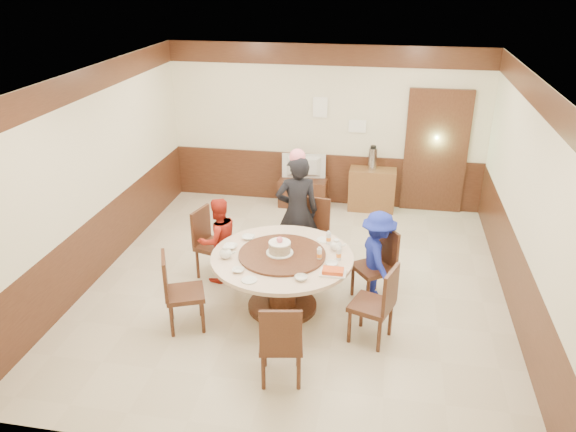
% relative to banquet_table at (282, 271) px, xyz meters
% --- Properties ---
extents(room, '(6.00, 6.04, 2.84)m').
position_rel_banquet_table_xyz_m(room, '(0.10, 0.60, 0.55)').
color(room, beige).
rests_on(room, ground).
extents(banquet_table, '(1.74, 1.74, 0.78)m').
position_rel_banquet_table_xyz_m(banquet_table, '(0.00, 0.00, 0.00)').
color(banquet_table, '#432214').
rests_on(banquet_table, ground).
extents(chair_0, '(0.62, 0.61, 0.97)m').
position_rel_banquet_table_xyz_m(chair_0, '(1.12, 0.43, -0.23)').
color(chair_0, '#432214').
rests_on(chair_0, ground).
extents(chair_1, '(0.49, 0.50, 0.97)m').
position_rel_banquet_table_xyz_m(chair_1, '(0.21, 1.19, -0.23)').
color(chair_1, '#432214').
rests_on(chair_1, ground).
extents(chair_2, '(0.55, 0.54, 0.97)m').
position_rel_banquet_table_xyz_m(chair_2, '(-1.09, 0.65, -0.23)').
color(chair_2, '#432214').
rests_on(chair_2, ground).
extents(chair_3, '(0.58, 0.58, 0.97)m').
position_rel_banquet_table_xyz_m(chair_3, '(-1.07, -0.60, -0.23)').
color(chair_3, '#432214').
rests_on(chair_3, ground).
extents(chair_4, '(0.51, 0.52, 0.97)m').
position_rel_banquet_table_xyz_m(chair_4, '(0.24, -1.32, -0.23)').
color(chair_4, '#432214').
rests_on(chair_4, ground).
extents(chair_5, '(0.57, 0.56, 0.97)m').
position_rel_banquet_table_xyz_m(chair_5, '(1.14, -0.46, -0.23)').
color(chair_5, '#432214').
rests_on(chair_5, ground).
extents(person_standing, '(0.69, 0.55, 1.66)m').
position_rel_banquet_table_xyz_m(person_standing, '(-0.01, 1.16, 0.29)').
color(person_standing, black).
rests_on(person_standing, ground).
extents(person_red, '(0.74, 0.73, 1.20)m').
position_rel_banquet_table_xyz_m(person_red, '(-0.98, 0.55, 0.07)').
color(person_red, '#B02517').
rests_on(person_red, ground).
extents(person_blue, '(0.68, 0.89, 1.21)m').
position_rel_banquet_table_xyz_m(person_blue, '(1.15, 0.45, 0.07)').
color(person_blue, '#18259C').
rests_on(person_blue, ground).
extents(birthday_cake, '(0.33, 0.33, 0.22)m').
position_rel_banquet_table_xyz_m(birthday_cake, '(-0.03, 0.00, 0.32)').
color(birthday_cake, white).
rests_on(birthday_cake, banquet_table).
extents(teapot_left, '(0.17, 0.15, 0.13)m').
position_rel_banquet_table_xyz_m(teapot_left, '(-0.66, -0.18, 0.28)').
color(teapot_left, white).
rests_on(teapot_left, banquet_table).
extents(teapot_right, '(0.17, 0.15, 0.13)m').
position_rel_banquet_table_xyz_m(teapot_right, '(0.63, 0.26, 0.28)').
color(teapot_right, white).
rests_on(teapot_right, banquet_table).
extents(bowl_0, '(0.16, 0.16, 0.04)m').
position_rel_banquet_table_xyz_m(bowl_0, '(-0.51, 0.36, 0.24)').
color(bowl_0, white).
rests_on(bowl_0, banquet_table).
extents(bowl_1, '(0.15, 0.15, 0.05)m').
position_rel_banquet_table_xyz_m(bowl_1, '(0.32, -0.53, 0.24)').
color(bowl_1, white).
rests_on(bowl_1, banquet_table).
extents(bowl_2, '(0.14, 0.14, 0.03)m').
position_rel_banquet_table_xyz_m(bowl_2, '(-0.43, -0.48, 0.23)').
color(bowl_2, white).
rests_on(bowl_2, banquet_table).
extents(bowl_3, '(0.15, 0.15, 0.05)m').
position_rel_banquet_table_xyz_m(bowl_3, '(0.62, -0.15, 0.24)').
color(bowl_3, white).
rests_on(bowl_3, banquet_table).
extents(bowl_4, '(0.17, 0.17, 0.04)m').
position_rel_banquet_table_xyz_m(bowl_4, '(-0.67, 0.07, 0.24)').
color(bowl_4, white).
rests_on(bowl_4, banquet_table).
extents(saucer_near, '(0.18, 0.18, 0.01)m').
position_rel_banquet_table_xyz_m(saucer_near, '(-0.25, -0.65, 0.22)').
color(saucer_near, white).
rests_on(saucer_near, banquet_table).
extents(saucer_far, '(0.18, 0.18, 0.01)m').
position_rel_banquet_table_xyz_m(saucer_far, '(0.45, 0.50, 0.22)').
color(saucer_far, white).
rests_on(saucer_far, banquet_table).
extents(shrimp_platter, '(0.30, 0.20, 0.06)m').
position_rel_banquet_table_xyz_m(shrimp_platter, '(0.66, -0.34, 0.24)').
color(shrimp_platter, white).
rests_on(shrimp_platter, banquet_table).
extents(bottle_0, '(0.06, 0.06, 0.16)m').
position_rel_banquet_table_xyz_m(bottle_0, '(0.46, -0.05, 0.30)').
color(bottle_0, white).
rests_on(bottle_0, banquet_table).
extents(bottle_1, '(0.06, 0.06, 0.16)m').
position_rel_banquet_table_xyz_m(bottle_1, '(0.69, 0.00, 0.30)').
color(bottle_1, white).
rests_on(bottle_1, banquet_table).
extents(bottle_2, '(0.06, 0.06, 0.16)m').
position_rel_banquet_table_xyz_m(bottle_2, '(0.52, 0.41, 0.30)').
color(bottle_2, white).
rests_on(bottle_2, banquet_table).
extents(tv_stand, '(0.85, 0.45, 0.50)m').
position_rel_banquet_table_xyz_m(tv_stand, '(-0.26, 3.34, -0.28)').
color(tv_stand, '#432214').
rests_on(tv_stand, ground).
extents(television, '(0.78, 0.18, 0.44)m').
position_rel_banquet_table_xyz_m(television, '(-0.26, 3.34, 0.19)').
color(television, gray).
rests_on(television, tv_stand).
extents(side_cabinet, '(0.80, 0.40, 0.75)m').
position_rel_banquet_table_xyz_m(side_cabinet, '(0.96, 3.37, -0.16)').
color(side_cabinet, brown).
rests_on(side_cabinet, ground).
extents(thermos, '(0.15, 0.15, 0.38)m').
position_rel_banquet_table_xyz_m(thermos, '(0.94, 3.37, 0.41)').
color(thermos, silver).
rests_on(thermos, side_cabinet).
extents(notice_left, '(0.25, 0.00, 0.35)m').
position_rel_banquet_table_xyz_m(notice_left, '(-0.01, 3.54, 1.22)').
color(notice_left, white).
rests_on(notice_left, room).
extents(notice_right, '(0.30, 0.00, 0.22)m').
position_rel_banquet_table_xyz_m(notice_right, '(0.64, 3.54, 0.92)').
color(notice_right, white).
rests_on(notice_right, room).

